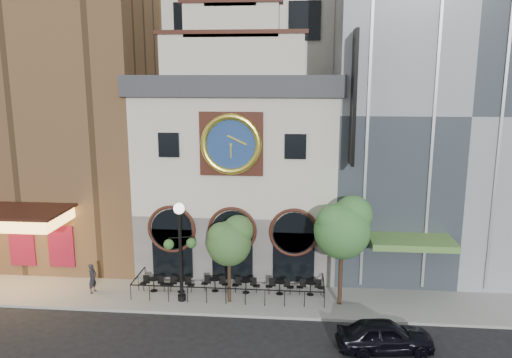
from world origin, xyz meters
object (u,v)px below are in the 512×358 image
object	(u,v)px
pedestrian	(93,278)
bistro_3	(246,285)
tree_right	(343,226)
bistro_2	(215,284)
bistro_1	(181,284)
car_right	(385,336)
lamppost	(180,241)
tree_left	(230,240)
bistro_4	(280,286)
bistro_5	(310,287)
bistro_0	(154,283)

from	to	relation	value
pedestrian	bistro_3	bearing A→B (deg)	-75.10
tree_right	bistro_2	bearing A→B (deg)	172.39
bistro_1	car_right	bearing A→B (deg)	-25.27
bistro_2	bistro_3	distance (m)	1.80
pedestrian	lamppost	world-z (taller)	lamppost
lamppost	tree_left	world-z (taller)	lamppost
car_right	tree_left	xyz separation A→B (m)	(-7.67, 4.10, 2.95)
bistro_1	bistro_4	size ratio (longest dim) A/B	1.00
bistro_3	bistro_4	world-z (taller)	same
bistro_1	tree_right	xyz separation A→B (m)	(8.99, -0.66, 3.91)
car_right	bistro_5	bearing A→B (deg)	24.29
bistro_5	pedestrian	bearing A→B (deg)	-176.37
bistro_0	pedestrian	bearing A→B (deg)	-171.97
bistro_1	bistro_4	bearing A→B (deg)	2.31
pedestrian	bistro_5	bearing A→B (deg)	-76.18
car_right	bistro_0	bearing A→B (deg)	60.33
bistro_4	bistro_5	distance (m)	1.74
bistro_5	tree_right	bearing A→B (deg)	-30.16
bistro_3	bistro_5	distance (m)	3.65
tree_right	bistro_4	bearing A→B (deg)	165.26
tree_right	bistro_3	bearing A→B (deg)	170.59
bistro_1	pedestrian	world-z (taller)	pedestrian
lamppost	tree_right	size ratio (longest dim) A/B	0.93
bistro_2	tree_right	world-z (taller)	tree_right
car_right	pedestrian	world-z (taller)	pedestrian
bistro_4	tree_left	xyz separation A→B (m)	(-2.66, -1.16, 3.08)
car_right	tree_left	size ratio (longest dim) A/B	0.90
bistro_3	tree_left	xyz separation A→B (m)	(-0.74, -1.15, 3.08)
car_right	lamppost	xyz separation A→B (m)	(-10.36, 3.98, 2.84)
car_right	tree_right	distance (m)	6.02
bistro_2	tree_right	size ratio (longest dim) A/B	0.26
bistro_2	lamppost	xyz separation A→B (m)	(-1.63, -1.34, 2.96)
car_right	bistro_2	bearing A→B (deg)	51.24
bistro_3	tree_left	distance (m)	3.37
bistro_2	bistro_5	world-z (taller)	same
tree_right	pedestrian	bearing A→B (deg)	179.36
bistro_2	bistro_1	bearing A→B (deg)	-171.44
bistro_2	pedestrian	distance (m)	6.97
lamppost	tree_right	world-z (taller)	tree_right
bistro_3	tree_right	size ratio (longest dim) A/B	0.26
bistro_0	bistro_1	xyz separation A→B (m)	(1.58, 0.02, 0.00)
tree_left	bistro_2	bearing A→B (deg)	130.94
bistro_0	tree_right	xyz separation A→B (m)	(10.58, -0.64, 3.91)
bistro_1	pedestrian	bearing A→B (deg)	-174.28
bistro_4	lamppost	xyz separation A→B (m)	(-5.34, -1.28, 2.96)
bistro_3	tree_right	world-z (taller)	tree_right
bistro_0	bistro_4	world-z (taller)	same
bistro_0	bistro_3	bearing A→B (deg)	2.57
bistro_3	pedestrian	bearing A→B (deg)	-175.29
bistro_3	pedestrian	size ratio (longest dim) A/B	0.93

